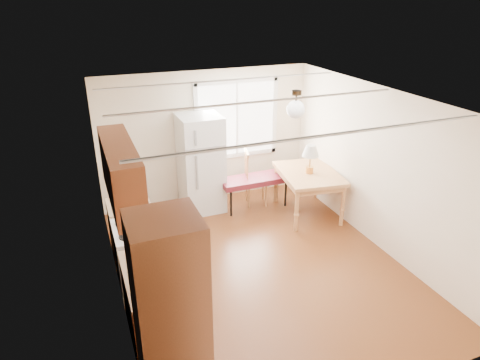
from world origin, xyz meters
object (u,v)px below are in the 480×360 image
refrigerator (201,164)px  dining_table (309,177)px  bench (255,180)px  chair (251,174)px

refrigerator → dining_table: size_ratio=1.25×
bench → dining_table: 0.99m
dining_table → chair: size_ratio=1.32×
bench → dining_table: dining_table is taller
chair → bench: bearing=-63.4°
chair → dining_table: bearing=-26.3°
bench → dining_table: size_ratio=0.92×
refrigerator → bench: 1.06m
refrigerator → chair: refrigerator is taller
dining_table → bench: bearing=152.5°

